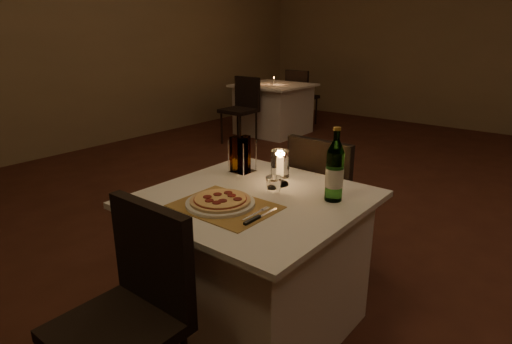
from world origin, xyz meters
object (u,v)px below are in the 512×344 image
Objects in this scene: hurricane_candle at (280,165)px; neighbor_table_left at (273,109)px; main_table at (254,263)px; water_bottle at (335,172)px; tumbler at (274,185)px; chair_far at (326,192)px; pizza at (220,200)px; chair_near at (134,299)px; plate at (220,203)px.

hurricane_candle is 4.36m from neighbor_table_left.
water_bottle is at bearing 32.18° from main_table.
main_table is at bearing -147.82° from water_bottle.
hurricane_candle reaches higher than neighbor_table_left.
hurricane_candle is (-0.05, 0.11, 0.07)m from tumbler.
pizza is (-0.05, -0.89, 0.22)m from chair_far.
main_table is at bearing -114.51° from tumbler.
neighbor_table_left is at bearing 120.58° from chair_near.
pizza is at bearing -105.47° from main_table.
pizza is at bearing -97.37° from hurricane_candle.
neighbor_table_left is (-2.92, 3.49, -0.51)m from water_bottle.
chair_near is at bearing -93.27° from tumbler.
chair_near is 1.03m from water_bottle.
chair_near reaches higher than pizza.
chair_near is at bearing -84.67° from pizza.
chair_far is 2.81× the size of plate.
water_bottle reaches higher than plate.
hurricane_candle is at bearing 111.59° from tumbler.
pizza is 3.42× the size of tumbler.
water_bottle is at bearing 45.80° from plate.
plate reaches higher than neighbor_table_left.
water_bottle is (0.28, 0.10, 0.10)m from tumbler.
plate is 0.30m from tumbler.
chair_far is 0.66m from tumbler.
tumbler is at bearing -85.64° from chair_far.
neighbor_table_left is (-2.65, 3.59, -0.41)m from tumbler.
water_bottle reaches higher than hurricane_candle.
water_bottle is (0.37, 0.38, 0.13)m from plate.
water_bottle is at bearing -57.78° from chair_far.
chair_far is at bearing 122.22° from water_bottle.
tumbler is 0.31m from water_bottle.
chair_far is (-0.00, 0.71, 0.18)m from main_table.
main_table is 1.00× the size of neighbor_table_left.
chair_far reaches higher than plate.
chair_far is 0.92m from plate.
main_table is 3.57× the size of pizza.
main_table is 1.11× the size of chair_near.
pizza is 0.55m from water_bottle.
tumbler reaches higher than main_table.
main_table is 0.63m from water_bottle.
plate is 0.32× the size of neighbor_table_left.
chair_far reaches higher than main_table.
water_bottle is at bearing 20.03° from tumbler.
tumbler is 4.48m from neighbor_table_left.
main_table is at bearing -54.81° from neighbor_table_left.
chair_near is 0.85m from tumbler.
chair_near is 0.57m from plate.
chair_far is at bearing 90.17° from hurricane_candle.
plate is 0.02m from pizza.
tumbler is at bearing -159.97° from water_bottle.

